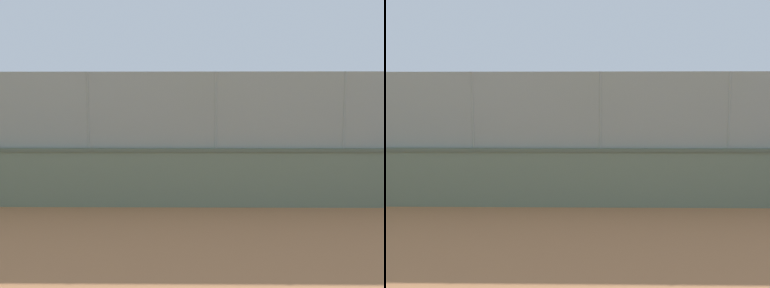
# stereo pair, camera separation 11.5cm
# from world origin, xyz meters

# --- Properties ---
(ground_plane) EXTENTS (260.00, 260.00, 0.00)m
(ground_plane) POSITION_xyz_m (0.00, 0.00, 0.00)
(ground_plane) COLOR #B27247
(perimeter_wall) EXTENTS (31.74, 0.64, 1.45)m
(perimeter_wall) POSITION_xyz_m (0.45, 10.46, 0.73)
(perimeter_wall) COLOR slate
(perimeter_wall) RESTS_ON ground_plane
(fence_panel_on_wall) EXTENTS (31.17, 0.31, 1.85)m
(fence_panel_on_wall) POSITION_xyz_m (0.45, 10.46, 2.37)
(fence_panel_on_wall) COLOR gray
(fence_panel_on_wall) RESTS_ON perimeter_wall
(player_foreground_swinging) EXTENTS (1.20, 0.70, 1.47)m
(player_foreground_swinging) POSITION_xyz_m (-3.16, 1.44, 0.86)
(player_foreground_swinging) COLOR #B2B2B2
(player_foreground_swinging) RESTS_ON ground_plane
(player_baseline_waiting) EXTENTS (1.24, 0.73, 1.66)m
(player_baseline_waiting) POSITION_xyz_m (5.74, 1.55, 0.98)
(player_baseline_waiting) COLOR black
(player_baseline_waiting) RESTS_ON ground_plane
(sports_ball) EXTENTS (0.13, 0.13, 0.13)m
(sports_ball) POSITION_xyz_m (-2.73, 3.29, 0.06)
(sports_ball) COLOR #3399D8
(sports_ball) RESTS_ON ground_plane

